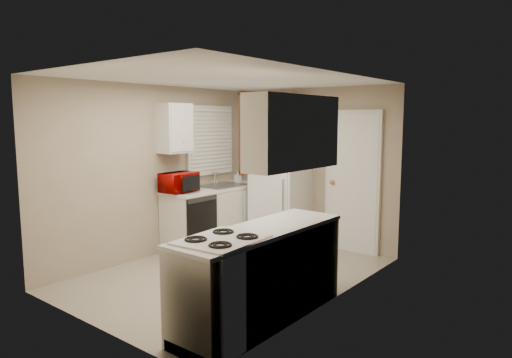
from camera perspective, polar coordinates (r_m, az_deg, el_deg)
The scene contains 19 objects.
floor at distance 5.85m, azimuth -3.12°, elevation -11.73°, with size 3.80×3.80×0.00m, color #BDB4A0.
ceiling at distance 5.55m, azimuth -3.29°, elevation 12.37°, with size 3.80×3.80×0.00m, color white.
wall_left at distance 6.59m, azimuth -12.33°, elevation 0.97°, with size 3.80×3.80×0.00m, color tan.
wall_right at distance 4.77m, azimuth 9.45°, elevation -1.35°, with size 3.80×3.80×0.00m, color tan.
wall_back at distance 7.10m, azimuth 7.06°, elevation 1.53°, with size 2.80×2.80×0.00m, color tan.
wall_front at distance 4.37m, azimuth -20.06°, elevation -2.51°, with size 2.80×2.80×0.00m, color tan.
left_counter at distance 7.09m, azimuth -4.96°, elevation -4.58°, with size 0.60×1.80×0.90m, color silver.
dishwasher at distance 6.47m, azimuth -6.76°, elevation -5.41°, with size 0.03×0.58×0.72m, color black.
sink at distance 7.13m, azimuth -4.16°, elevation -1.16°, with size 0.54×0.74×0.16m, color gray.
microwave at distance 6.54m, azimuth -9.61°, elevation -0.33°, with size 0.28×0.50×0.34m, color #9C0401.
soap_bottle at distance 7.45m, azimuth -2.27°, elevation 0.31°, with size 0.09×0.09×0.19m, color white.
window_blinds at distance 7.24m, azimuth -5.74°, elevation 4.84°, with size 0.10×0.98×1.08m, color silver.
upper_cabinet_left at distance 6.58m, azimuth -10.15°, elevation 6.25°, with size 0.30×0.45×0.70m, color silver.
refrigerator at distance 7.07m, azimuth 3.23°, elevation -0.75°, with size 0.76×0.73×1.83m, color white.
cabinet_over_fridge at distance 7.16m, azimuth 3.77°, elevation 8.03°, with size 0.70×0.30×0.40m, color silver.
interior_door at distance 6.75m, azimuth 11.93°, elevation -0.41°, with size 0.86×0.06×2.08m, color white.
right_counter at distance 4.46m, azimuth 0.66°, elevation -11.80°, with size 0.60×2.00×0.90m, color silver.
stove at distance 4.07m, azimuth -4.23°, elevation -13.96°, with size 0.58×0.72×0.87m, color white.
upper_cabinet_right at distance 4.37m, azimuth 4.68°, elevation 5.84°, with size 0.30×1.20×0.70m, color silver.
Camera 1 is at (3.69, -4.13, 1.91)m, focal length 32.00 mm.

